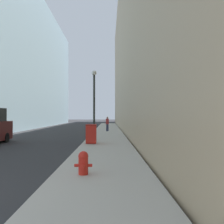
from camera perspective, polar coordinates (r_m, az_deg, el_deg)
name	(u,v)px	position (r m, az deg, el deg)	size (l,w,h in m)	color
sidewalk_right	(107,134)	(22.97, -1.08, -5.16)	(2.99, 60.00, 0.12)	#B7B2A8
building_right_stone	(169,47)	(32.90, 12.82, 14.30)	(12.00, 60.00, 20.71)	tan
fire_hydrant	(83,162)	(7.42, -6.58, -11.35)	(0.52, 0.41, 0.67)	red
trash_bin	(91,134)	(15.13, -4.78, -4.97)	(0.62, 0.68, 1.17)	red
lamppost	(94,101)	(19.85, -4.11, 2.61)	(0.38, 0.38, 5.26)	#2D332D
pedestrian_on_sidewalk	(107,124)	(26.71, -1.07, -2.74)	(0.31, 0.20, 1.55)	#2D3347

